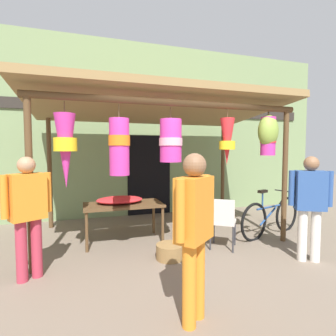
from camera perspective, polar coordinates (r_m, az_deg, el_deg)
The scene contains 12 objects.
ground_plane at distance 4.62m, azimuth 1.57°, elevation -16.72°, with size 30.00×30.00×0.00m, color #756656.
shop_facade at distance 6.81m, azimuth -5.65°, elevation 8.06°, with size 10.31×0.29×4.27m.
market_stall_canopy at distance 4.90m, azimuth -1.60°, elevation 11.26°, with size 4.56×2.68×2.64m.
display_table at distance 4.78m, azimuth -9.59°, elevation -8.40°, with size 1.36×0.72×0.68m.
flower_heap_on_table at distance 4.82m, azimuth -10.18°, elevation -6.76°, with size 0.82×0.57×0.12m.
folding_chair at distance 4.48m, azimuth 11.69°, elevation -10.71°, with size 0.56×0.56×0.84m.
wicker_basket_by_table at distance 5.22m, azimuth 3.88°, elevation -12.98°, with size 0.42×0.42×0.23m, color brown.
wicker_basket_spare at distance 4.14m, azimuth 0.43°, elevation -17.57°, with size 0.42×0.42×0.22m, color olive.
parked_bicycle at distance 5.50m, azimuth 21.36°, elevation -9.84°, with size 1.69×0.62×0.92m.
vendor_in_orange at distance 2.50m, azimuth 5.66°, elevation -11.99°, with size 0.48×0.42×1.59m.
customer_foreground at distance 4.37m, azimuth 28.32°, elevation -6.14°, with size 0.53×0.39×1.54m.
shopper_by_bananas at distance 3.73m, azimuth -27.99°, elevation -7.66°, with size 0.52×0.39×1.54m.
Camera 1 is at (-1.45, -4.08, 1.61)m, focal length 28.25 mm.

